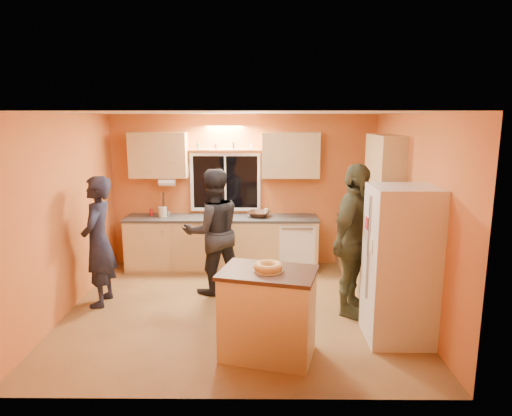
{
  "coord_description": "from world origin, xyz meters",
  "views": [
    {
      "loc": [
        0.29,
        -5.77,
        2.55
      ],
      "look_at": [
        0.24,
        0.4,
        1.32
      ],
      "focal_mm": 32.0,
      "sensor_mm": 36.0,
      "label": 1
    }
  ],
  "objects_px": {
    "refrigerator": "(400,265)",
    "island": "(268,313)",
    "person_left": "(98,241)",
    "person_right": "(354,241)",
    "person_center": "(213,232)"
  },
  "relations": [
    {
      "from": "refrigerator",
      "to": "person_left",
      "type": "distance_m",
      "value": 3.92
    },
    {
      "from": "refrigerator",
      "to": "person_center",
      "type": "relative_size",
      "value": 0.98
    },
    {
      "from": "person_left",
      "to": "person_center",
      "type": "height_order",
      "value": "person_center"
    },
    {
      "from": "person_right",
      "to": "person_left",
      "type": "bearing_deg",
      "value": 116.15
    },
    {
      "from": "refrigerator",
      "to": "person_right",
      "type": "xyz_separation_m",
      "value": [
        -0.39,
        0.69,
        0.09
      ]
    },
    {
      "from": "refrigerator",
      "to": "person_left",
      "type": "bearing_deg",
      "value": 165.46
    },
    {
      "from": "island",
      "to": "person_left",
      "type": "relative_size",
      "value": 0.63
    },
    {
      "from": "island",
      "to": "person_left",
      "type": "xyz_separation_m",
      "value": [
        -2.28,
        1.38,
        0.4
      ]
    },
    {
      "from": "island",
      "to": "person_left",
      "type": "height_order",
      "value": "person_left"
    },
    {
      "from": "refrigerator",
      "to": "person_left",
      "type": "xyz_separation_m",
      "value": [
        -3.79,
        0.98,
        -0.01
      ]
    },
    {
      "from": "person_left",
      "to": "person_center",
      "type": "distance_m",
      "value": 1.58
    },
    {
      "from": "refrigerator",
      "to": "island",
      "type": "xyz_separation_m",
      "value": [
        -1.51,
        -0.4,
        -0.41
      ]
    },
    {
      "from": "island",
      "to": "person_center",
      "type": "bearing_deg",
      "value": 127.09
    },
    {
      "from": "refrigerator",
      "to": "person_right",
      "type": "bearing_deg",
      "value": 119.44
    },
    {
      "from": "island",
      "to": "refrigerator",
      "type": "bearing_deg",
      "value": 29.28
    }
  ]
}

